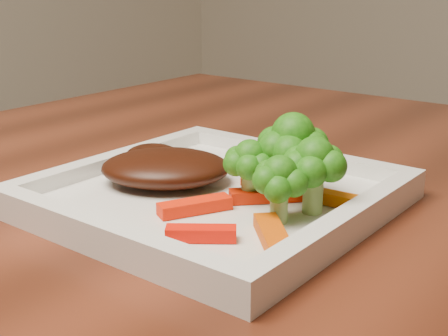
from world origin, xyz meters
The scene contains 12 objects.
plate centered at (-0.19, -0.13, 0.76)m, with size 0.27×0.27×0.01m, color white.
steak centered at (-0.25, -0.14, 0.78)m, with size 0.12×0.09×0.03m, color #391308.
broccoli_0 centered at (-0.14, -0.10, 0.80)m, with size 0.07×0.07×0.07m, color #137616, non-canonical shape.
broccoli_1 centered at (-0.11, -0.12, 0.79)m, with size 0.06×0.06×0.06m, color #176310, non-canonical shape.
broccoli_2 centered at (-0.12, -0.15, 0.79)m, with size 0.05×0.05×0.06m, color #186410, non-canonical shape.
broccoli_3 centered at (-0.16, -0.13, 0.79)m, with size 0.05×0.05×0.06m, color #2F5D0F, non-canonical shape.
carrot_0 centered at (-0.14, -0.22, 0.77)m, with size 0.05×0.01×0.01m, color #ED1103.
carrot_1 centered at (-0.10, -0.19, 0.77)m, with size 0.06×0.02×0.01m, color #CB4703.
carrot_2 centered at (-0.18, -0.18, 0.77)m, with size 0.06×0.02×0.01m, color red.
carrot_3 centered at (-0.09, -0.09, 0.77)m, with size 0.05×0.01×0.01m, color #E66203.
carrot_4 centered at (-0.17, -0.08, 0.77)m, with size 0.06×0.02×0.01m, color red.
carrot_6 centered at (-0.15, -0.12, 0.77)m, with size 0.06×0.02×0.01m, color red.
Camera 1 is at (0.13, -0.53, 0.95)m, focal length 50.00 mm.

